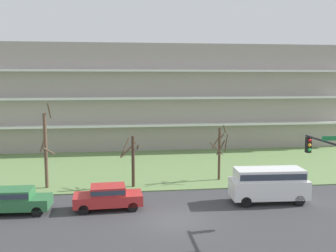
% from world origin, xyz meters
% --- Properties ---
extents(ground, '(160.00, 160.00, 0.00)m').
position_xyz_m(ground, '(0.00, 0.00, 0.00)').
color(ground, '#38383A').
extents(grass_lawn_strip, '(80.00, 16.00, 0.08)m').
position_xyz_m(grass_lawn_strip, '(0.00, 14.00, 0.04)').
color(grass_lawn_strip, '#66844C').
rests_on(grass_lawn_strip, ground).
extents(apartment_building, '(51.37, 12.52, 12.39)m').
position_xyz_m(apartment_building, '(0.00, 27.78, 6.19)').
color(apartment_building, '#9E938C').
rests_on(apartment_building, ground).
extents(tree_far_left, '(1.13, 1.13, 6.65)m').
position_xyz_m(tree_far_left, '(-8.78, 7.83, 3.08)').
color(tree_far_left, brown).
rests_on(tree_far_left, ground).
extents(tree_left, '(1.45, 1.39, 4.06)m').
position_xyz_m(tree_left, '(-2.23, 7.37, 2.21)').
color(tree_left, '#423023').
rests_on(tree_left, ground).
extents(tree_center, '(1.52, 1.53, 4.71)m').
position_xyz_m(tree_center, '(5.01, 8.49, 2.48)').
color(tree_center, '#4C3828').
rests_on(tree_center, ground).
extents(van_white_near_left, '(5.29, 2.24, 2.36)m').
position_xyz_m(van_white_near_left, '(6.88, 2.50, 1.40)').
color(van_white_near_left, white).
rests_on(van_white_near_left, ground).
extents(sedan_red_center_left, '(4.47, 1.98, 1.57)m').
position_xyz_m(sedan_red_center_left, '(-3.99, 2.50, 0.87)').
color(sedan_red_center_left, '#B22828').
rests_on(sedan_red_center_left, ground).
extents(sedan_green_center_right, '(4.48, 1.99, 1.57)m').
position_xyz_m(sedan_green_center_right, '(-9.82, 2.50, 0.87)').
color(sedan_green_center_right, '#2D6B3D').
rests_on(sedan_green_center_right, ground).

